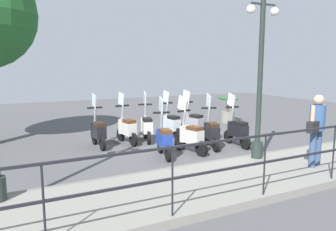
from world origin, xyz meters
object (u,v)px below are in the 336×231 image
object	(u,v)px
scooter_near_3	(164,139)
scooter_far_3	(127,128)
pedestrian_with_bag	(317,125)
scooter_far_4	(98,131)
lamp_post_near	(260,86)
scooter_far_0	(193,122)
potted_palm	(228,112)
scooter_near_0	(237,130)
scooter_far_2	(147,126)
scooter_far_1	(171,124)
scooter_near_2	(191,136)
scooter_near_1	(211,132)

from	to	relation	value
scooter_near_3	scooter_far_3	size ratio (longest dim) A/B	1.00
pedestrian_with_bag	scooter_far_4	size ratio (longest dim) A/B	1.03
lamp_post_near	scooter_far_0	bearing A→B (deg)	-3.42
potted_palm	scooter_near_0	size ratio (longest dim) A/B	0.69
scooter_near_0	scooter_far_3	distance (m)	3.29
scooter_far_3	scooter_far_2	bearing A→B (deg)	-97.82
pedestrian_with_bag	lamp_post_near	bearing A→B (deg)	20.77
scooter_far_1	scooter_far_4	bearing A→B (deg)	88.11
scooter_far_2	scooter_far_1	bearing A→B (deg)	-72.97
scooter_near_0	scooter_far_1	bearing A→B (deg)	37.03
lamp_post_near	scooter_far_3	distance (m)	4.21
scooter_near_3	scooter_far_2	bearing A→B (deg)	2.59
scooter_near_2	scooter_far_4	xyz separation A→B (m)	(1.75, 2.06, 0.00)
lamp_post_near	scooter_near_2	bearing A→B (deg)	31.00
potted_palm	scooter_far_0	distance (m)	3.21
scooter_near_0	potted_palm	bearing A→B (deg)	-30.73
scooter_near_3	scooter_far_0	distance (m)	2.62
scooter_near_1	scooter_near_2	distance (m)	0.83
pedestrian_with_bag	scooter_near_0	xyz separation A→B (m)	(2.69, -0.01, -0.60)
scooter_far_4	scooter_near_1	bearing A→B (deg)	-119.41
scooter_near_2	scooter_far_3	bearing A→B (deg)	19.56
scooter_near_1	scooter_far_1	distance (m)	1.71
scooter_far_1	scooter_far_2	xyz separation A→B (m)	(-0.03, 0.88, 0.00)
scooter_near_0	scooter_far_4	bearing A→B (deg)	67.63
scooter_near_3	scooter_far_4	bearing A→B (deg)	47.04
scooter_far_0	scooter_near_2	bearing A→B (deg)	134.59
scooter_near_3	scooter_far_4	size ratio (longest dim) A/B	1.00
scooter_near_2	scooter_near_3	bearing A→B (deg)	78.75
pedestrian_with_bag	scooter_near_0	distance (m)	2.76
scooter_near_2	scooter_near_0	bearing A→B (deg)	-101.59
potted_palm	scooter_far_4	size ratio (longest dim) A/B	0.69
scooter_near_3	scooter_far_1	world-z (taller)	same
scooter_near_1	scooter_near_3	size ratio (longest dim) A/B	1.00
lamp_post_near	scooter_far_4	bearing A→B (deg)	42.17
scooter_far_2	scooter_far_4	xyz separation A→B (m)	(-0.07, 1.55, 0.00)
lamp_post_near	scooter_far_4	size ratio (longest dim) A/B	2.56
scooter_near_2	scooter_near_3	xyz separation A→B (m)	(-0.03, 0.81, 0.00)
scooter_far_1	scooter_far_3	size ratio (longest dim) A/B	1.00
pedestrian_with_bag	scooter_far_0	world-z (taller)	pedestrian_with_bag
potted_palm	scooter_far_2	bearing A→B (deg)	110.46
pedestrian_with_bag	scooter_near_3	distance (m)	3.61
lamp_post_near	scooter_near_2	distance (m)	2.29
scooter_near_0	scooter_near_1	size ratio (longest dim) A/B	1.00
scooter_near_2	scooter_far_1	size ratio (longest dim) A/B	1.00
scooter_far_0	scooter_far_2	world-z (taller)	same
scooter_near_2	scooter_far_4	distance (m)	2.70
scooter_near_2	scooter_far_2	world-z (taller)	same
scooter_far_2	scooter_far_3	size ratio (longest dim) A/B	1.00
scooter_near_1	scooter_far_2	xyz separation A→B (m)	(1.62, 1.31, 0.00)
scooter_near_2	scooter_far_0	distance (m)	2.07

